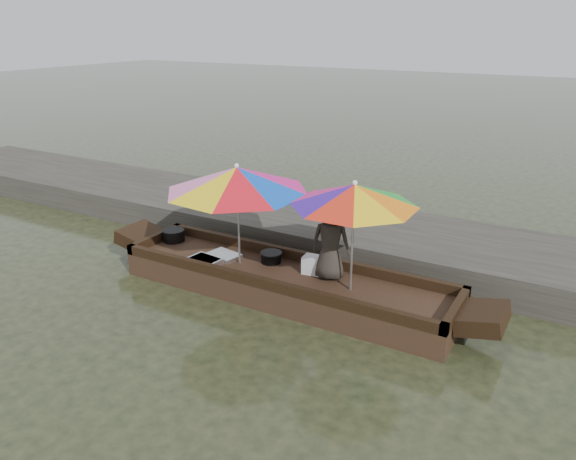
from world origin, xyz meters
The scene contains 11 objects.
water centered at (0.00, 0.00, 0.00)m, with size 80.00×80.00×0.00m, color black.
dock centered at (0.00, 2.20, 0.25)m, with size 22.00×2.20×0.50m, color #2D2B26.
boat_hull centered at (0.00, 0.00, 0.17)m, with size 5.06×1.20×0.35m, color black.
cooking_pot centered at (-2.28, 0.22, 0.45)m, with size 0.37×0.37×0.19m, color black.
tray_crayfish centered at (-1.23, -0.29, 0.39)m, with size 0.49×0.34×0.09m, color silver.
tray_scallop centered at (-1.13, 0.06, 0.38)m, with size 0.49×0.34×0.06m, color silver.
charcoal_grill centered at (-0.39, 0.26, 0.42)m, with size 0.31×0.31×0.15m, color black.
supply_bag centered at (0.34, 0.23, 0.48)m, with size 0.28×0.22×0.26m, color silver.
vendor centered at (0.64, 0.20, 0.92)m, with size 0.56×0.37×1.14m, color #2D2722.
umbrella_bow centered at (-0.79, 0.00, 1.12)m, with size 2.13×2.13×1.55m, color #E51484, non-canonical shape.
umbrella_stern centered at (1.04, 0.00, 1.12)m, with size 1.70×1.70×1.55m, color green, non-canonical shape.
Camera 1 is at (3.74, -6.45, 3.81)m, focal length 35.00 mm.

